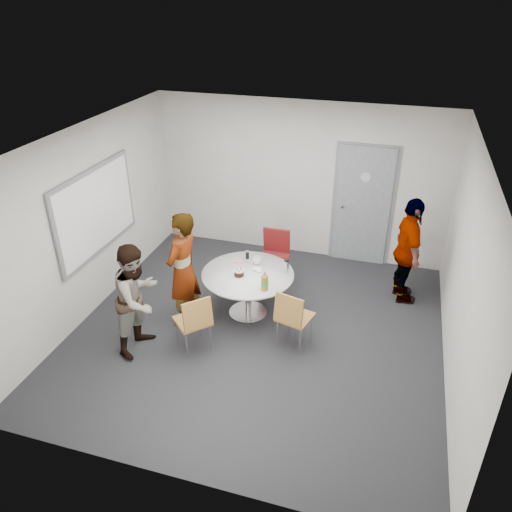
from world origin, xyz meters
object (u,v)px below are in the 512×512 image
(door, at_px, (363,206))
(whiteboard, at_px, (96,211))
(chair_near_left, at_px, (195,319))
(person_left, at_px, (138,298))
(person_right, at_px, (408,251))
(chair_near_right, at_px, (292,315))
(person_main, at_px, (183,270))
(table, at_px, (249,279))
(chair_far, at_px, (275,252))

(door, relative_size, whiteboard, 1.12)
(chair_near_left, height_order, person_left, person_left)
(door, xyz_separation_m, person_right, (0.79, -1.05, -0.20))
(door, distance_m, chair_near_right, 2.79)
(person_main, bearing_deg, table, 126.63)
(whiteboard, xyz_separation_m, chair_near_right, (2.99, -0.41, -0.92))
(whiteboard, height_order, person_main, whiteboard)
(chair_near_right, relative_size, person_right, 0.52)
(person_main, bearing_deg, whiteboard, -91.94)
(person_left, bearing_deg, chair_near_right, -65.75)
(person_right, bearing_deg, chair_near_left, 114.34)
(chair_near_left, distance_m, chair_near_right, 1.26)
(whiteboard, distance_m, person_right, 4.57)
(table, height_order, person_left, person_left)
(door, relative_size, person_right, 1.28)
(table, distance_m, chair_near_right, 0.97)
(chair_far, relative_size, person_right, 0.57)
(chair_near_right, distance_m, person_main, 1.62)
(whiteboard, xyz_separation_m, chair_far, (2.36, 1.11, -0.87))
(whiteboard, xyz_separation_m, person_left, (1.07, -0.94, -0.69))
(whiteboard, distance_m, table, 2.39)
(chair_near_right, distance_m, person_left, 2.00)
(whiteboard, height_order, chair_far, whiteboard)
(chair_near_left, relative_size, chair_far, 0.92)
(chair_near_right, bearing_deg, chair_near_left, -144.85)
(person_right, bearing_deg, table, 101.41)
(table, bearing_deg, chair_near_right, -37.33)
(chair_far, height_order, person_main, person_main)
(whiteboard, distance_m, chair_far, 2.75)
(whiteboard, relative_size, person_main, 1.12)
(chair_far, bearing_deg, person_main, 54.29)
(person_main, bearing_deg, chair_far, 153.58)
(door, distance_m, whiteboard, 4.25)
(whiteboard, height_order, person_left, whiteboard)
(whiteboard, height_order, chair_near_left, whiteboard)
(chair_far, bearing_deg, chair_near_left, 73.44)
(chair_far, distance_m, person_right, 2.01)
(chair_near_left, xyz_separation_m, person_main, (-0.40, 0.59, 0.33))
(chair_near_left, xyz_separation_m, chair_near_right, (1.18, 0.44, 0.01))
(table, bearing_deg, chair_far, 81.73)
(door, height_order, person_left, door)
(door, distance_m, person_main, 3.33)
(chair_near_left, bearing_deg, table, 21.64)
(door, bearing_deg, table, -122.46)
(whiteboard, bearing_deg, table, 4.61)
(chair_far, xyz_separation_m, person_left, (-1.28, -2.04, 0.19))
(whiteboard, bearing_deg, chair_near_left, -25.03)
(door, relative_size, chair_near_right, 2.43)
(person_left, bearing_deg, whiteboard, 57.70)
(chair_near_left, height_order, chair_near_right, chair_near_right)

